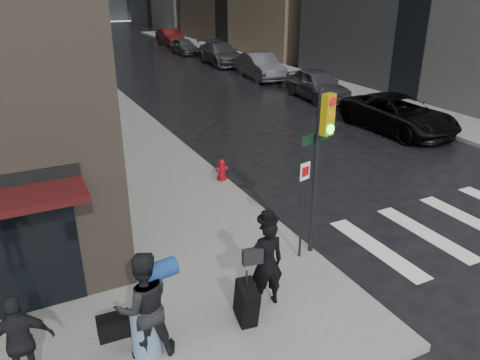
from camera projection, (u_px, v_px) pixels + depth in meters
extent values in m
plane|color=black|center=(270.00, 317.00, 8.85)|extent=(140.00, 140.00, 0.00)
cube|color=slate|center=(66.00, 75.00, 31.00)|extent=(4.00, 50.00, 0.15)
cube|color=slate|center=(247.00, 61.00, 36.57)|extent=(3.00, 50.00, 0.15)
cube|color=silver|center=(377.00, 248.00, 11.11)|extent=(0.50, 3.00, 0.01)
cube|color=silver|center=(426.00, 233.00, 11.77)|extent=(0.50, 3.00, 0.01)
cube|color=silver|center=(470.00, 220.00, 12.43)|extent=(0.50, 3.00, 0.01)
imported|color=black|center=(267.00, 263.00, 8.67)|extent=(0.71, 0.52, 1.79)
cylinder|color=black|center=(268.00, 219.00, 8.31)|extent=(0.38, 0.38, 0.05)
cylinder|color=black|center=(268.00, 216.00, 8.28)|extent=(0.24, 0.24, 0.14)
cube|color=black|center=(253.00, 256.00, 8.44)|extent=(0.39, 0.17, 0.31)
cube|color=black|center=(247.00, 303.00, 8.33)|extent=(0.39, 0.73, 0.91)
cylinder|color=black|center=(247.00, 281.00, 8.15)|extent=(0.04, 0.04, 0.42)
imported|color=black|center=(144.00, 306.00, 7.42)|extent=(0.96, 0.77, 1.91)
cube|color=black|center=(116.00, 326.00, 7.56)|extent=(0.59, 0.33, 0.36)
cylinder|color=navy|center=(159.00, 270.00, 7.44)|extent=(0.61, 0.38, 0.31)
imported|color=black|center=(21.00, 341.00, 6.92)|extent=(0.96, 0.48, 1.59)
cylinder|color=black|center=(315.00, 175.00, 10.03)|extent=(0.11, 0.11, 3.76)
cube|color=gold|center=(328.00, 115.00, 9.35)|extent=(0.30, 0.23, 0.85)
cylinder|color=red|center=(333.00, 102.00, 9.17)|extent=(0.19, 0.09, 0.19)
cylinder|color=orange|center=(331.00, 116.00, 9.28)|extent=(0.19, 0.09, 0.19)
cylinder|color=#19E533|center=(330.00, 129.00, 9.39)|extent=(0.19, 0.09, 0.19)
cylinder|color=black|center=(302.00, 211.00, 10.09)|extent=(0.06, 0.06, 2.26)
cube|color=white|center=(305.00, 171.00, 9.70)|extent=(0.28, 0.09, 0.38)
cube|color=black|center=(316.00, 138.00, 9.78)|extent=(0.83, 0.25, 0.21)
cylinder|color=maroon|center=(222.00, 178.00, 14.55)|extent=(0.29, 0.29, 0.09)
cylinder|color=maroon|center=(222.00, 171.00, 14.46)|extent=(0.22, 0.22, 0.55)
sphere|color=maroon|center=(222.00, 163.00, 14.35)|extent=(0.20, 0.20, 0.20)
cylinder|color=maroon|center=(222.00, 169.00, 14.43)|extent=(0.37, 0.14, 0.13)
imported|color=black|center=(398.00, 114.00, 19.52)|extent=(2.59, 5.37, 1.47)
imported|color=#3E3F43|center=(317.00, 84.00, 24.82)|extent=(2.30, 4.80, 1.58)
imported|color=#4A4A4F|center=(261.00, 66.00, 30.01)|extent=(2.17, 4.99, 1.60)
imported|color=#39393E|center=(221.00, 54.00, 35.20)|extent=(2.53, 5.60, 1.59)
imported|color=#44454A|center=(184.00, 46.00, 40.19)|extent=(1.67, 3.93, 1.33)
imported|color=#440D0D|center=(170.00, 37.00, 45.68)|extent=(1.73, 4.73, 1.55)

